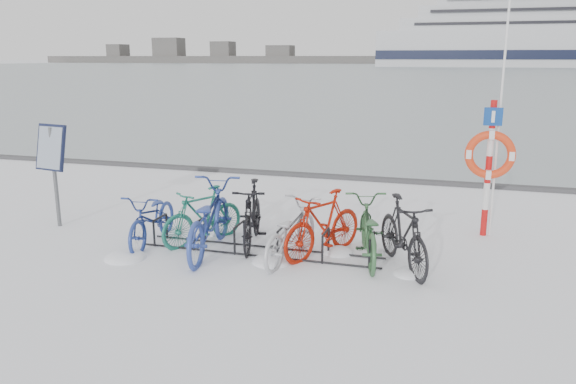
{
  "coord_description": "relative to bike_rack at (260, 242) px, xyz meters",
  "views": [
    {
      "loc": [
        2.87,
        -8.15,
        3.09
      ],
      "look_at": [
        0.29,
        0.6,
        0.89
      ],
      "focal_mm": 35.0,
      "sensor_mm": 36.0,
      "label": 1
    }
  ],
  "objects": [
    {
      "name": "ground",
      "position": [
        0.0,
        0.0,
        -0.18
      ],
      "size": [
        900.0,
        900.0,
        0.0
      ],
      "primitive_type": "plane",
      "color": "white",
      "rests_on": "ground"
    },
    {
      "name": "ice_sheet",
      "position": [
        0.0,
        155.0,
        -0.17
      ],
      "size": [
        400.0,
        298.0,
        0.02
      ],
      "primitive_type": "cube",
      "color": "#9FACB3",
      "rests_on": "ground"
    },
    {
      "name": "quay_edge",
      "position": [
        0.0,
        5.9,
        -0.13
      ],
      "size": [
        400.0,
        0.25,
        0.1
      ],
      "primitive_type": "cube",
      "color": "#3F3F42",
      "rests_on": "ground"
    },
    {
      "name": "bike_rack",
      "position": [
        0.0,
        0.0,
        0.0
      ],
      "size": [
        4.0,
        0.48,
        0.46
      ],
      "color": "black",
      "rests_on": "ground"
    },
    {
      "name": "info_board",
      "position": [
        -4.1,
        0.29,
        1.2
      ],
      "size": [
        0.67,
        0.34,
        1.91
      ],
      "rotation": [
        0.0,
        0.0,
        -0.17
      ],
      "color": "#595B5E",
      "rests_on": "ground"
    },
    {
      "name": "lifebuoy_station",
      "position": [
        3.52,
        1.91,
        1.27
      ],
      "size": [
        0.83,
        0.23,
        4.33
      ],
      "color": "red",
      "rests_on": "ground"
    },
    {
      "name": "shoreline",
      "position": [
        -122.02,
        260.0,
        2.61
      ],
      "size": [
        180.0,
        12.0,
        9.5
      ],
      "color": "#474747",
      "rests_on": "ground"
    },
    {
      "name": "bike_0",
      "position": [
        -1.9,
        -0.05,
        0.29
      ],
      "size": [
        0.83,
        1.86,
        0.95
      ],
      "primitive_type": "imported",
      "rotation": [
        0.0,
        0.0,
        0.11
      ],
      "color": "navy",
      "rests_on": "ground"
    },
    {
      "name": "bike_1",
      "position": [
        -1.11,
        0.23,
        0.31
      ],
      "size": [
        1.2,
        1.67,
        0.99
      ],
      "primitive_type": "imported",
      "rotation": [
        0.0,
        0.0,
        -0.51
      ],
      "color": "#1E6E5C",
      "rests_on": "ground"
    },
    {
      "name": "bike_2",
      "position": [
        -0.82,
        -0.18,
        0.41
      ],
      "size": [
        1.09,
        2.33,
        1.17
      ],
      "primitive_type": "imported",
      "rotation": [
        0.0,
        0.0,
        3.29
      ],
      "color": "#2C4296",
      "rests_on": "ground"
    },
    {
      "name": "bike_3",
      "position": [
        -0.26,
        0.34,
        0.37
      ],
      "size": [
        0.89,
        1.9,
        1.1
      ],
      "primitive_type": "imported",
      "rotation": [
        0.0,
        0.0,
        0.21
      ],
      "color": "black",
      "rests_on": "ground"
    },
    {
      "name": "bike_4",
      "position": [
        0.54,
        -0.13,
        0.29
      ],
      "size": [
        0.89,
        1.88,
        0.95
      ],
      "primitive_type": "imported",
      "rotation": [
        0.0,
        0.0,
        2.99
      ],
      "color": "#B4B6BC",
      "rests_on": "ground"
    },
    {
      "name": "bike_5",
      "position": [
        0.99,
        0.2,
        0.35
      ],
      "size": [
        1.29,
        1.8,
        1.07
      ],
      "primitive_type": "imported",
      "rotation": [
        0.0,
        0.0,
        -0.5
      ],
      "color": "#A91908",
      "rests_on": "ground"
    },
    {
      "name": "bike_6",
      "position": [
        1.7,
        0.21,
        0.31
      ],
      "size": [
        1.09,
        1.99,
        0.99
      ],
      "primitive_type": "imported",
      "rotation": [
        0.0,
        0.0,
        3.38
      ],
      "color": "#315F36",
      "rests_on": "ground"
    },
    {
      "name": "bike_7",
      "position": [
        2.27,
        -0.01,
        0.37
      ],
      "size": [
        1.29,
        1.86,
        1.1
      ],
      "primitive_type": "imported",
      "rotation": [
        0.0,
        0.0,
        0.47
      ],
      "color": "black",
      "rests_on": "ground"
    },
    {
      "name": "snow_drifts",
      "position": [
        -0.11,
        -0.24,
        -0.18
      ],
      "size": [
        4.9,
        2.2,
        0.23
      ],
      "color": "white",
      "rests_on": "ground"
    }
  ]
}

